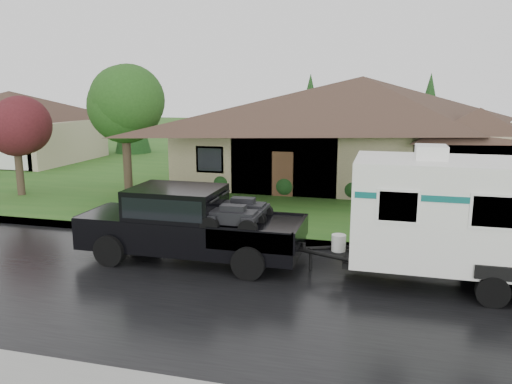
{
  "coord_description": "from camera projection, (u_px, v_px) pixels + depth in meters",
  "views": [
    {
      "loc": [
        3.42,
        -13.51,
        5.12
      ],
      "look_at": [
        -0.67,
        2.0,
        1.78
      ],
      "focal_mm": 35.0,
      "sensor_mm": 36.0,
      "label": 1
    }
  ],
  "objects": [
    {
      "name": "ground",
      "position": [
        261.0,
        266.0,
        14.69
      ],
      "size": [
        140.0,
        140.0,
        0.0
      ],
      "primitive_type": "plane",
      "color": "#27591B",
      "rests_on": "ground"
    },
    {
      "name": "shrub_row",
      "position": [
        353.0,
        188.0,
        22.86
      ],
      "size": [
        13.6,
        1.0,
        1.0
      ],
      "color": "#143814",
      "rests_on": "lawn"
    },
    {
      "name": "pickup_truck",
      "position": [
        187.0,
        222.0,
        15.01
      ],
      "size": [
        6.67,
        2.53,
        2.22
      ],
      "color": "black",
      "rests_on": "ground"
    },
    {
      "name": "travel_trailer",
      "position": [
        510.0,
        216.0,
        12.65
      ],
      "size": [
        8.22,
        2.89,
        3.69
      ],
      "color": "white",
      "rests_on": "ground"
    },
    {
      "name": "house_main",
      "position": [
        367.0,
        118.0,
        26.48
      ],
      "size": [
        19.44,
        10.8,
        6.9
      ],
      "color": "gray",
      "rests_on": "lawn"
    },
    {
      "name": "road",
      "position": [
        242.0,
        292.0,
        12.79
      ],
      "size": [
        140.0,
        8.0,
        0.01
      ],
      "primitive_type": "cube",
      "color": "black",
      "rests_on": "ground"
    },
    {
      "name": "curb",
      "position": [
        277.0,
        241.0,
        16.8
      ],
      "size": [
        140.0,
        0.5,
        0.15
      ],
      "primitive_type": "cube",
      "color": "gray",
      "rests_on": "ground"
    },
    {
      "name": "lawn",
      "position": [
        324.0,
        177.0,
        28.87
      ],
      "size": [
        140.0,
        26.0,
        0.15
      ],
      "primitive_type": "cube",
      "color": "#27591B",
      "rests_on": "ground"
    },
    {
      "name": "tree_red",
      "position": [
        15.0,
        127.0,
        23.13
      ],
      "size": [
        2.81,
        2.81,
        4.65
      ],
      "color": "#382B1E",
      "rests_on": "lawn"
    },
    {
      "name": "house_far",
      "position": [
        13.0,
        120.0,
        34.53
      ],
      "size": [
        10.8,
        8.64,
        5.8
      ],
      "color": "#C0AE8E",
      "rests_on": "lawn"
    },
    {
      "name": "tree_left_green",
      "position": [
        124.0,
        107.0,
        23.46
      ],
      "size": [
        3.6,
        3.6,
        5.95
      ],
      "color": "#382B1E",
      "rests_on": "lawn"
    }
  ]
}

